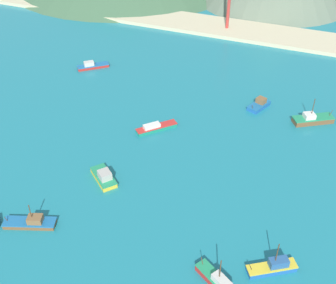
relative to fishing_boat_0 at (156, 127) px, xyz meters
name	(u,v)px	position (x,y,z in m)	size (l,w,h in m)	color
ground	(156,200)	(9.47, -21.72, -0.96)	(260.00, 280.00, 0.50)	teal
fishing_boat_0	(156,127)	(0.00, 0.00, 0.00)	(8.42, 8.90, 1.90)	#198466
fishing_boat_2	(312,119)	(34.13, 17.43, 0.22)	(10.06, 7.94, 6.68)	brown
fishing_boat_4	(104,177)	(-2.58, -20.54, 0.24)	(7.72, 7.11, 2.74)	gold
fishing_boat_5	(31,222)	(-8.91, -36.39, 0.02)	(9.78, 5.72, 5.10)	brown
fishing_boat_6	(92,66)	(-30.40, 22.52, 0.01)	(8.66, 8.04, 2.13)	red
fishing_boat_7	(273,267)	(33.85, -29.69, 0.22)	(8.12, 6.36, 6.47)	#1E5BA8
fishing_boat_9	(218,282)	(26.36, -35.83, 0.24)	(8.53, 6.35, 6.28)	red
fishing_boat_10	(259,105)	(20.59, 19.41, 0.11)	(5.25, 7.36, 2.46)	#1E5BA8
beach_strip	(257,33)	(9.47, 65.99, -0.11)	(247.00, 16.99, 1.20)	beige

